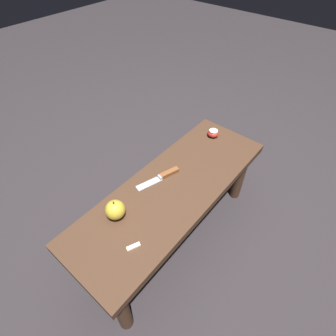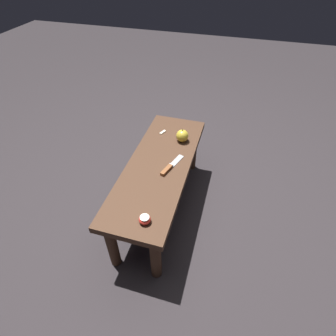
{
  "view_description": "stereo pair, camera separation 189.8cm",
  "coord_description": "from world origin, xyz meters",
  "px_view_note": "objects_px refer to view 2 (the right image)",
  "views": [
    {
      "loc": [
        0.59,
        0.47,
        1.29
      ],
      "look_at": [
        -0.05,
        -0.07,
        0.43
      ],
      "focal_mm": 28.0,
      "sensor_mm": 36.0,
      "label": 1
    },
    {
      "loc": [
        -1.1,
        -0.38,
        1.45
      ],
      "look_at": [
        -0.05,
        -0.07,
        0.43
      ],
      "focal_mm": 28.0,
      "sensor_mm": 36.0,
      "label": 2
    }
  ],
  "objects_px": {
    "knife": "(169,167)",
    "apple_cut": "(145,219)",
    "wooden_bench": "(159,172)",
    "apple_whole": "(182,136)"
  },
  "relations": [
    {
      "from": "knife",
      "to": "apple_cut",
      "type": "height_order",
      "value": "apple_cut"
    },
    {
      "from": "wooden_bench",
      "to": "knife",
      "type": "bearing_deg",
      "value": -106.06
    },
    {
      "from": "knife",
      "to": "apple_whole",
      "type": "relative_size",
      "value": 2.36
    },
    {
      "from": "wooden_bench",
      "to": "apple_cut",
      "type": "relative_size",
      "value": 17.8
    },
    {
      "from": "knife",
      "to": "apple_whole",
      "type": "height_order",
      "value": "apple_whole"
    },
    {
      "from": "knife",
      "to": "apple_cut",
      "type": "relative_size",
      "value": 3.65
    },
    {
      "from": "wooden_bench",
      "to": "apple_cut",
      "type": "xyz_separation_m",
      "value": [
        -0.42,
        -0.06,
        0.09
      ]
    },
    {
      "from": "knife",
      "to": "apple_whole",
      "type": "bearing_deg",
      "value": 15.94
    },
    {
      "from": "wooden_bench",
      "to": "knife",
      "type": "distance_m",
      "value": 0.11
    },
    {
      "from": "apple_whole",
      "to": "knife",
      "type": "bearing_deg",
      "value": 178.35
    }
  ]
}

